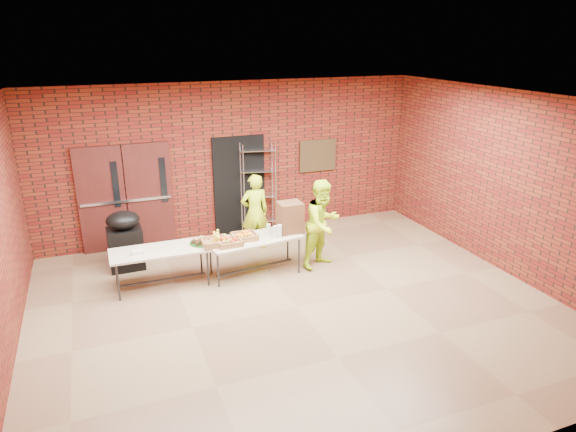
# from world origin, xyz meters

# --- Properties ---
(room) EXTENTS (8.08, 7.08, 3.28)m
(room) POSITION_xyz_m (0.00, 0.00, 1.60)
(room) COLOR brown
(room) RESTS_ON ground
(double_doors) EXTENTS (1.78, 0.12, 2.10)m
(double_doors) POSITION_xyz_m (-2.20, 3.44, 1.05)
(double_doors) COLOR #451513
(double_doors) RESTS_ON room
(dark_doorway) EXTENTS (1.10, 0.06, 2.10)m
(dark_doorway) POSITION_xyz_m (0.10, 3.46, 1.05)
(dark_doorway) COLOR black
(dark_doorway) RESTS_ON room
(bronze_plaque) EXTENTS (0.85, 0.04, 0.70)m
(bronze_plaque) POSITION_xyz_m (1.90, 3.45, 1.55)
(bronze_plaque) COLOR #3C2B18
(bronze_plaque) RESTS_ON room
(wire_rack) EXTENTS (0.76, 0.39, 1.97)m
(wire_rack) POSITION_xyz_m (0.48, 3.32, 0.98)
(wire_rack) COLOR #A9A8AF
(wire_rack) RESTS_ON room
(table_left) EXTENTS (1.64, 0.69, 0.67)m
(table_left) POSITION_xyz_m (-1.85, 1.51, 0.62)
(table_left) COLOR tan
(table_left) RESTS_ON room
(table_right) EXTENTS (1.74, 0.90, 0.68)m
(table_right) POSITION_xyz_m (-0.24, 1.40, 0.63)
(table_right) COLOR tan
(table_right) RESTS_ON room
(basket_bananas) EXTENTS (0.45, 0.35, 0.14)m
(basket_bananas) POSITION_xyz_m (-0.95, 1.34, 0.74)
(basket_bananas) COLOR #A06A40
(basket_bananas) RESTS_ON table_right
(basket_oranges) EXTENTS (0.43, 0.34, 0.13)m
(basket_oranges) POSITION_xyz_m (-0.42, 1.40, 0.74)
(basket_oranges) COLOR #A06A40
(basket_oranges) RESTS_ON table_right
(basket_apples) EXTENTS (0.41, 0.32, 0.13)m
(basket_apples) POSITION_xyz_m (-0.73, 1.23, 0.74)
(basket_apples) COLOR #A06A40
(basket_apples) RESTS_ON table_right
(muffin_tray) EXTENTS (0.39, 0.39, 0.10)m
(muffin_tray) POSITION_xyz_m (-1.16, 1.52, 0.72)
(muffin_tray) COLOR #164713
(muffin_tray) RESTS_ON table_left
(napkin_box) EXTENTS (0.18, 0.12, 0.06)m
(napkin_box) POSITION_xyz_m (-2.22, 1.45, 0.70)
(napkin_box) COLOR silver
(napkin_box) RESTS_ON table_left
(coffee_dispenser) EXTENTS (0.42, 0.38, 0.55)m
(coffee_dispenser) POSITION_xyz_m (0.46, 1.46, 0.96)
(coffee_dispenser) COLOR brown
(coffee_dispenser) RESTS_ON table_right
(cup_stack_front) EXTENTS (0.07, 0.07, 0.22)m
(cup_stack_front) POSITION_xyz_m (0.11, 1.26, 0.79)
(cup_stack_front) COLOR silver
(cup_stack_front) RESTS_ON table_right
(cup_stack_mid) EXTENTS (0.08, 0.08, 0.24)m
(cup_stack_mid) POSITION_xyz_m (0.17, 1.24, 0.80)
(cup_stack_mid) COLOR silver
(cup_stack_mid) RESTS_ON table_right
(cup_stack_back) EXTENTS (0.07, 0.07, 0.22)m
(cup_stack_back) POSITION_xyz_m (0.03, 1.42, 0.79)
(cup_stack_back) COLOR silver
(cup_stack_back) RESTS_ON table_right
(covered_grill) EXTENTS (0.61, 0.51, 1.10)m
(covered_grill) POSITION_xyz_m (-2.35, 2.47, 0.55)
(covered_grill) COLOR black
(covered_grill) RESTS_ON room
(volunteer_woman) EXTENTS (0.56, 0.37, 1.53)m
(volunteer_woman) POSITION_xyz_m (0.12, 2.48, 0.77)
(volunteer_woman) COLOR #C0E919
(volunteer_woman) RESTS_ON room
(volunteer_man) EXTENTS (0.98, 0.89, 1.64)m
(volunteer_man) POSITION_xyz_m (1.03, 1.28, 0.82)
(volunteer_man) COLOR #C0E919
(volunteer_man) RESTS_ON room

